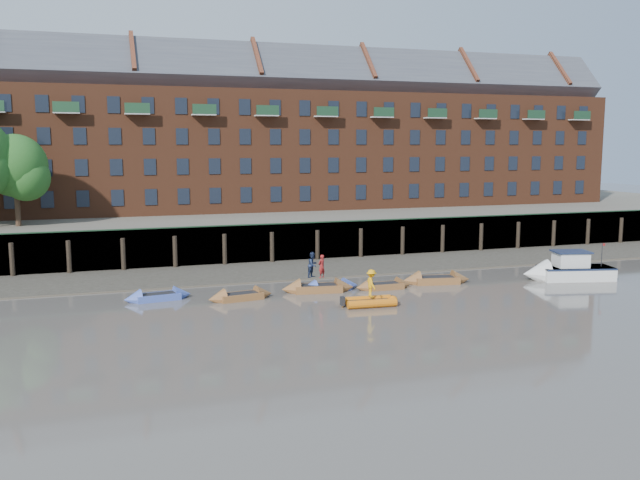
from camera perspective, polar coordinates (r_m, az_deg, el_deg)
name	(u,v)px	position (r m, az deg, el deg)	size (l,w,h in m)	color
ground	(405,326)	(37.59, 7.16, -7.22)	(220.00, 220.00, 0.00)	#5A544E
foreshore	(308,269)	(54.00, -1.02, -2.47)	(110.00, 8.00, 0.50)	#3D382F
mud_band	(321,277)	(50.82, 0.11, -3.14)	(110.00, 1.60, 0.10)	#4C4336
river_wall	(293,242)	(57.89, -2.30, -0.16)	(110.00, 1.23, 3.30)	#2D2A26
bank_terrace	(257,224)	(70.98, -5.30, 1.33)	(110.00, 28.00, 3.20)	#5E594D
apartment_terrace	(254,116)	(71.53, -5.60, 10.39)	(80.60, 15.56, 20.98)	brown
rowboat_1	(158,297)	(44.56, -13.49, -4.67)	(4.41, 1.85, 1.24)	#4158B1
rowboat_2	(241,296)	(43.75, -6.70, -4.73)	(4.46, 1.93, 1.25)	brown
rowboat_3	(318,288)	(45.74, -0.17, -4.07)	(5.08, 2.11, 1.43)	brown
rowboat_4	(330,287)	(46.23, 0.84, -3.99)	(4.26, 1.49, 1.22)	#4158B1
rowboat_5	(384,286)	(46.87, 5.40, -3.87)	(4.08, 1.20, 1.18)	brown
rowboat_6	(436,280)	(49.18, 9.75, -3.33)	(5.11, 2.26, 1.43)	brown
rib_tender	(371,302)	(42.00, 4.35, -5.19)	(3.43, 1.79, 0.59)	#D3680E
motor_launch	(561,270)	(52.73, 19.67, -2.43)	(6.93, 3.57, 2.73)	silver
person_rower_a	(322,266)	(45.47, 0.13, -2.23)	(0.57, 0.38, 1.57)	maroon
person_rower_b	(313,265)	(45.60, -0.61, -2.09)	(0.84, 0.66, 1.73)	#19233F
person_rib_crew	(371,283)	(41.77, 4.35, -3.65)	(1.11, 0.64, 1.71)	orange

